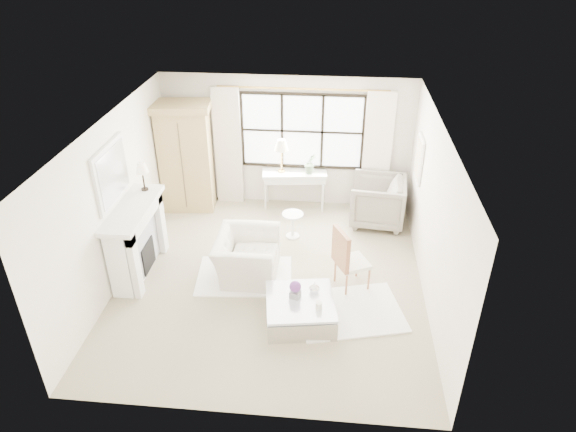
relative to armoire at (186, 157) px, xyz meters
name	(u,v)px	position (x,y,z in m)	size (l,w,h in m)	color
floor	(271,278)	(1.99, -2.31, -1.14)	(5.50, 5.50, 0.00)	tan
ceiling	(268,126)	(1.99, -2.31, 1.56)	(5.50, 5.50, 0.00)	white
wall_back	(287,142)	(1.99, 0.44, 0.21)	(5.00, 5.00, 0.00)	beige
wall_front	(238,331)	(1.99, -5.06, 0.21)	(5.00, 5.00, 0.00)	white
wall_left	(115,201)	(-0.51, -2.31, 0.21)	(5.50, 5.50, 0.00)	white
wall_right	(433,216)	(4.49, -2.31, 0.21)	(5.50, 5.50, 0.00)	white
window_pane	(302,131)	(2.29, 0.42, 0.46)	(2.40, 0.02, 1.50)	white
window_frame	(302,131)	(2.29, 0.41, 0.46)	(2.50, 0.04, 1.50)	black
curtain_rod	(303,89)	(2.29, 0.36, 1.33)	(0.04, 0.04, 3.30)	#A68039
curtain_left	(228,147)	(0.79, 0.34, 0.10)	(0.55, 0.10, 2.47)	beige
curtain_right	(377,153)	(3.79, 0.34, 0.10)	(0.55, 0.10, 2.47)	white
fireplace	(135,239)	(-0.28, -2.31, -0.49)	(0.58, 1.66, 1.26)	white
mirror_frame	(111,174)	(-0.48, -2.31, 0.70)	(0.05, 1.15, 0.95)	white
mirror_glass	(113,174)	(-0.45, -2.31, 0.70)	(0.02, 1.00, 0.80)	silver
art_frame	(419,159)	(4.46, -0.61, 0.41)	(0.04, 0.62, 0.82)	white
art_canvas	(418,159)	(4.44, -0.61, 0.41)	(0.01, 0.52, 0.72)	beige
mantel_lamp	(142,169)	(-0.23, -1.71, 0.51)	(0.22, 0.22, 0.51)	black
armoire	(186,157)	(0.00, 0.00, 0.00)	(1.19, 0.82, 2.24)	tan
console_table	(294,189)	(2.17, 0.21, -0.74)	(1.34, 0.60, 0.80)	silver
console_lamp	(281,146)	(1.90, 0.21, 0.22)	(0.28, 0.28, 0.69)	#BE9241
orchid_plant	(310,163)	(2.49, 0.19, -0.12)	(0.24, 0.19, 0.44)	#536F4A
side_table	(293,222)	(2.23, -0.98, -0.81)	(0.40, 0.40, 0.51)	white
rug_left	(245,276)	(1.53, -2.31, -1.13)	(1.58, 1.12, 0.03)	white
rug_right	(350,311)	(3.30, -3.04, -1.12)	(1.57, 1.18, 0.03)	white
club_armchair	(247,256)	(1.57, -2.23, -0.77)	(1.14, 1.00, 0.74)	silver
wingback_chair	(377,201)	(3.83, -0.27, -0.67)	(1.01, 1.03, 0.94)	gray
french_chair	(351,271)	(3.31, -2.39, -0.83)	(0.65, 0.64, 1.08)	#B0724A
coffee_table	(300,310)	(2.55, -3.29, -0.96)	(1.14, 1.14, 0.38)	silver
planter_box	(295,294)	(2.47, -3.23, -0.71)	(0.14, 0.14, 0.11)	slate
planter_flowers	(295,287)	(2.47, -3.23, -0.57)	(0.17, 0.17, 0.17)	#612E75
pillar_candle	(319,306)	(2.83, -3.47, -0.70)	(0.10, 0.10, 0.12)	silver
coffee_vase	(314,287)	(2.75, -3.08, -0.68)	(0.16, 0.16, 0.17)	white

